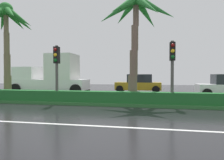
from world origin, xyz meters
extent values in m
cube|color=black|center=(0.00, 9.00, -0.05)|extent=(90.00, 42.00, 0.10)
cube|color=white|center=(0.00, 2.00, 0.00)|extent=(81.00, 0.14, 0.01)
cube|color=#2D6B33|center=(0.00, 8.00, 0.07)|extent=(85.50, 4.00, 0.15)
cube|color=#1E6028|center=(0.00, 6.60, 0.45)|extent=(76.50, 0.70, 0.60)
cylinder|color=#6D6245|center=(-8.74, 7.91, 0.88)|extent=(0.48, 0.48, 1.47)
cylinder|color=#6D6245|center=(-8.73, 7.87, 2.35)|extent=(0.42, 0.42, 1.47)
cylinder|color=#6D6245|center=(-8.72, 7.84, 3.82)|extent=(0.37, 0.37, 1.47)
cylinder|color=#6D6245|center=(-8.71, 7.80, 5.28)|extent=(0.31, 0.31, 1.47)
sphere|color=#257129|center=(-8.71, 7.80, 6.12)|extent=(0.90, 0.90, 0.90)
cone|color=#257129|center=(-7.84, 7.90, 5.53)|extent=(2.11, 0.80, 1.63)
cone|color=#257129|center=(-8.18, 8.49, 5.53)|extent=(1.68, 1.98, 1.64)
cone|color=#257129|center=(-8.68, 8.73, 5.63)|extent=(0.61, 2.14, 1.47)
cone|color=#257129|center=(-9.38, 8.36, 5.54)|extent=(1.95, 1.76, 1.61)
cone|color=#257129|center=(-7.96, 7.20, 5.67)|extent=(2.02, 1.77, 1.40)
cylinder|color=brown|center=(-0.13, 7.73, 0.90)|extent=(0.54, 0.54, 1.49)
cylinder|color=brown|center=(-0.07, 7.77, 2.39)|extent=(0.48, 0.48, 1.49)
cylinder|color=brown|center=(-0.01, 7.81, 3.88)|extent=(0.41, 0.41, 1.49)
cylinder|color=brown|center=(0.05, 7.86, 5.37)|extent=(0.35, 0.35, 1.49)
cone|color=#2A7832|center=(1.16, 7.95, 5.63)|extent=(2.54, 0.76, 1.68)
cone|color=#2A7832|center=(0.60, 8.79, 5.56)|extent=(1.75, 2.40, 1.80)
cone|color=#2A7832|center=(-0.67, 8.79, 5.73)|extent=(2.00, 2.37, 1.50)
cone|color=#2A7832|center=(-1.06, 7.90, 5.59)|extent=(2.50, 0.64, 1.74)
cone|color=#2A7832|center=(-0.51, 6.92, 5.58)|extent=(1.74, 2.41, 1.77)
cone|color=#2A7832|center=(0.67, 7.01, 5.52)|extent=(1.89, 2.28, 1.87)
cylinder|color=#4C4C47|center=(-4.39, 6.47, 1.75)|extent=(0.16, 0.16, 3.21)
cube|color=black|center=(-4.39, 6.47, 2.81)|extent=(0.28, 0.32, 0.96)
sphere|color=maroon|center=(-4.39, 6.30, 3.11)|extent=(0.20, 0.20, 0.20)
sphere|color=yellow|center=(-4.39, 6.30, 2.81)|extent=(0.20, 0.20, 0.20)
sphere|color=#0F591E|center=(-4.39, 6.30, 2.51)|extent=(0.20, 0.20, 0.20)
cylinder|color=#4C4C47|center=(2.04, 6.63, 1.80)|extent=(0.16, 0.16, 3.30)
cube|color=black|center=(2.04, 6.63, 2.90)|extent=(0.28, 0.32, 0.96)
sphere|color=maroon|center=(2.04, 6.46, 3.20)|extent=(0.20, 0.20, 0.20)
sphere|color=yellow|center=(2.04, 6.46, 2.90)|extent=(0.20, 0.20, 0.20)
sphere|color=#0F591E|center=(2.04, 6.46, 2.60)|extent=(0.20, 0.20, 0.20)
cube|color=white|center=(-7.67, 12.11, 0.81)|extent=(6.40, 2.30, 0.90)
cube|color=white|center=(-9.87, 12.11, 1.81)|extent=(1.90, 2.21, 1.10)
cube|color=silver|center=(-6.62, 12.11, 2.36)|extent=(2.30, 2.35, 2.20)
cylinder|color=black|center=(-10.37, 10.94, 0.46)|extent=(0.92, 0.30, 0.92)
cylinder|color=black|center=(-10.37, 13.28, 0.46)|extent=(0.92, 0.30, 0.92)
cylinder|color=black|center=(-4.97, 10.94, 0.46)|extent=(0.92, 0.30, 0.92)
cylinder|color=black|center=(-4.97, 13.28, 0.46)|extent=(0.92, 0.30, 0.92)
cube|color=#B28C1E|center=(-0.26, 15.13, 0.60)|extent=(4.30, 1.76, 0.72)
cube|color=#1E2328|center=(-0.11, 15.13, 1.34)|extent=(2.30, 1.58, 0.76)
cylinder|color=black|center=(-1.91, 14.23, 0.34)|extent=(0.68, 0.22, 0.68)
cylinder|color=black|center=(-1.91, 16.03, 0.34)|extent=(0.68, 0.22, 0.68)
cylinder|color=black|center=(1.39, 14.23, 0.34)|extent=(0.68, 0.22, 0.68)
cylinder|color=black|center=(1.39, 16.03, 0.34)|extent=(0.68, 0.22, 0.68)
cylinder|color=black|center=(4.97, 11.34, 0.34)|extent=(0.68, 0.22, 0.68)
cylinder|color=black|center=(4.97, 13.14, 0.34)|extent=(0.68, 0.22, 0.68)
camera|label=1|loc=(0.94, -4.34, 1.68)|focal=32.37mm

